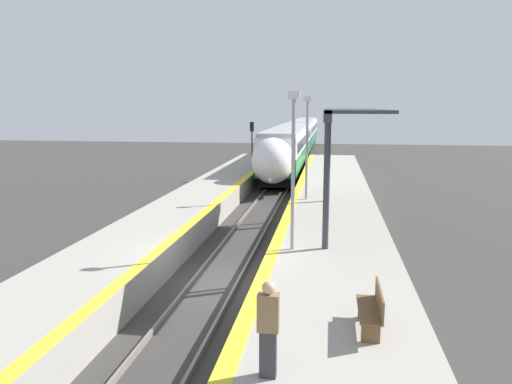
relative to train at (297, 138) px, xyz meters
The scene contains 12 objects.
ground_plane 37.86m from the train, 90.00° to the right, with size 120.00×120.00×0.00m, color #383533.
rail_left 37.86m from the train, 91.09° to the right, with size 0.08×90.00×0.15m, color slate.
rail_right 37.86m from the train, 88.91° to the right, with size 0.08×90.00×0.15m, color slate.
train is the anchor object (origin of this frame).
platform_right 38.01m from the train, 84.52° to the right, with size 4.07×64.00×1.05m.
platform_left 37.97m from the train, 94.85° to the right, with size 3.22×64.00×1.05m.
platform_bench 42.99m from the train, 84.08° to the right, with size 0.44×1.53×0.89m.
person_waiting 44.89m from the train, 86.74° to the right, with size 0.36×0.22×1.68m.
railway_signal 15.36m from the train, 99.09° to the right, with size 0.28×0.28×4.36m.
lamppost_near 37.30m from the train, 86.36° to the right, with size 0.36×0.20×4.94m.
lamppost_mid 28.60m from the train, 85.25° to the right, with size 0.36×0.20×4.94m.
station_canopy 33.26m from the train, 83.12° to the right, with size 2.02×11.15×4.39m.
Camera 1 is at (3.50, -14.72, 5.54)m, focal length 35.00 mm.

